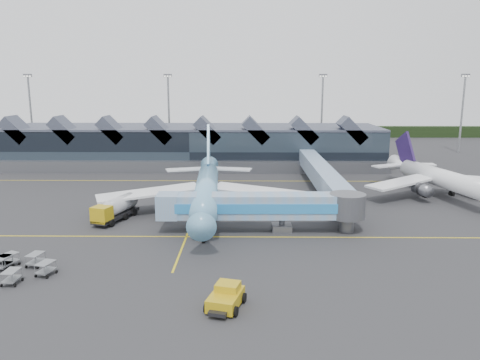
{
  "coord_description": "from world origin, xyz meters",
  "views": [
    {
      "loc": [
        7.82,
        -66.48,
        19.71
      ],
      "look_at": [
        6.87,
        4.73,
        5.0
      ],
      "focal_mm": 35.0,
      "sensor_mm": 36.0,
      "label": 1
    }
  ],
  "objects_px": {
    "jet_bridge": "(272,207)",
    "fuel_truck": "(117,208)",
    "pushback_tug": "(226,298)",
    "main_airliner": "(207,188)",
    "regional_jet": "(439,177)"
  },
  "relations": [
    {
      "from": "jet_bridge",
      "to": "pushback_tug",
      "type": "bearing_deg",
      "value": -104.55
    },
    {
      "from": "regional_jet",
      "to": "jet_bridge",
      "type": "height_order",
      "value": "regional_jet"
    },
    {
      "from": "jet_bridge",
      "to": "fuel_truck",
      "type": "bearing_deg",
      "value": 165.94
    },
    {
      "from": "main_airliner",
      "to": "regional_jet",
      "type": "relative_size",
      "value": 1.27
    },
    {
      "from": "main_airliner",
      "to": "fuel_truck",
      "type": "distance_m",
      "value": 13.86
    },
    {
      "from": "jet_bridge",
      "to": "pushback_tug",
      "type": "height_order",
      "value": "jet_bridge"
    },
    {
      "from": "main_airliner",
      "to": "fuel_truck",
      "type": "bearing_deg",
      "value": -162.54
    },
    {
      "from": "regional_jet",
      "to": "pushback_tug",
      "type": "bearing_deg",
      "value": -143.05
    },
    {
      "from": "main_airliner",
      "to": "fuel_truck",
      "type": "height_order",
      "value": "main_airliner"
    },
    {
      "from": "pushback_tug",
      "to": "jet_bridge",
      "type": "bearing_deg",
      "value": 91.46
    },
    {
      "from": "jet_bridge",
      "to": "fuel_truck",
      "type": "distance_m",
      "value": 23.23
    },
    {
      "from": "regional_jet",
      "to": "fuel_truck",
      "type": "relative_size",
      "value": 3.19
    },
    {
      "from": "jet_bridge",
      "to": "main_airliner",
      "type": "bearing_deg",
      "value": 132.99
    },
    {
      "from": "main_airliner",
      "to": "fuel_truck",
      "type": "relative_size",
      "value": 4.06
    },
    {
      "from": "main_airliner",
      "to": "jet_bridge",
      "type": "xyz_separation_m",
      "value": [
        9.71,
        -10.08,
        -0.29
      ]
    }
  ]
}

